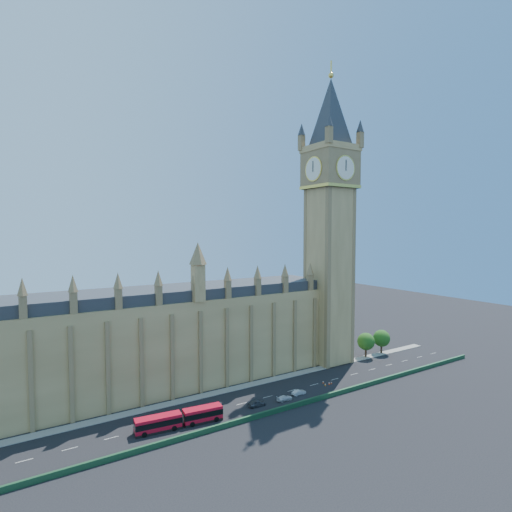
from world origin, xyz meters
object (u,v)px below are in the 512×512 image
car_white (285,398)px  red_bus (180,419)px  car_grey (257,403)px  car_silver (299,392)px

car_white → red_bus: bearing=89.6°
car_grey → car_white: car_grey is taller
car_silver → red_bus: bearing=89.1°
car_silver → car_grey: bearing=89.6°
red_bus → car_silver: 33.69m
red_bus → car_silver: size_ratio=4.94×
car_grey → red_bus: bearing=91.3°
red_bus → car_grey: bearing=5.4°
red_bus → car_silver: red_bus is taller
red_bus → car_grey: red_bus is taller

